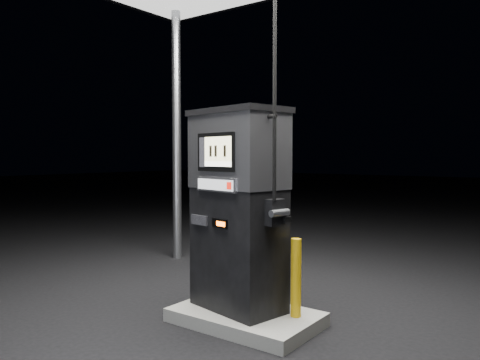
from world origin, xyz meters
The scene contains 5 objects.
ground centered at (0.00, 0.00, 0.00)m, with size 80.00×80.00×0.00m, color black.
pump_island centered at (0.00, 0.00, 0.07)m, with size 1.60×1.00×0.15m, color slate.
fuel_dispenser centered at (-0.12, 0.02, 1.31)m, with size 1.31×0.89×4.70m.
bollard_left centered at (-0.74, 0.05, 0.58)m, with size 0.11×0.11×0.86m, color #CE9C0B.
bollard_right centered at (0.55, 0.17, 0.58)m, with size 0.11×0.11×0.85m, color #CE9C0B.
Camera 1 is at (3.03, -4.20, 1.90)m, focal length 35.00 mm.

